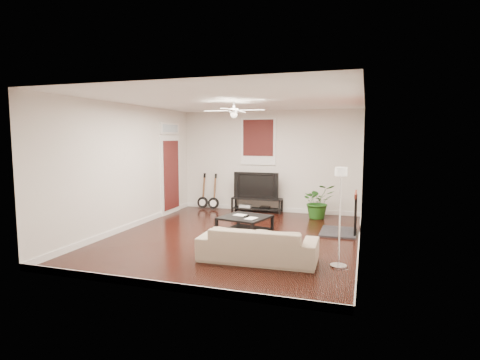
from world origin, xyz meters
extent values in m
cube|color=black|center=(0.00, 0.00, 0.00)|extent=(5.00, 6.00, 0.01)
cube|color=white|center=(0.00, 0.00, 2.80)|extent=(5.00, 6.00, 0.01)
cube|color=silver|center=(0.00, 3.00, 1.40)|extent=(5.00, 0.01, 2.80)
cube|color=silver|center=(0.00, -3.00, 1.40)|extent=(5.00, 0.01, 2.80)
cube|color=silver|center=(-2.50, 0.00, 1.40)|extent=(0.01, 6.00, 2.80)
cube|color=silver|center=(2.50, 0.00, 1.40)|extent=(0.01, 6.00, 2.80)
cube|color=brown|center=(2.49, 1.00, 1.40)|extent=(0.02, 2.20, 2.80)
cube|color=black|center=(2.20, 1.00, 0.46)|extent=(0.80, 1.10, 0.92)
cube|color=black|center=(-0.30, 2.97, 1.95)|extent=(1.00, 0.06, 1.30)
cube|color=white|center=(-2.46, 1.90, 1.25)|extent=(0.08, 1.00, 2.50)
cube|color=black|center=(-0.28, 2.78, 0.20)|extent=(1.40, 0.37, 0.39)
imported|color=black|center=(-0.28, 2.80, 0.75)|extent=(1.25, 0.16, 0.72)
cube|color=black|center=(0.15, 0.26, 0.19)|extent=(1.12, 1.12, 0.39)
imported|color=tan|center=(0.89, -1.37, 0.29)|extent=(2.00, 0.84, 0.58)
imported|color=#215B1A|center=(1.45, 2.40, 0.45)|extent=(1.02, 0.97, 0.89)
camera|label=1|loc=(2.56, -7.51, 2.06)|focal=29.13mm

